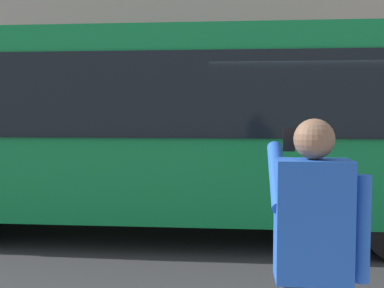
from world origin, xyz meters
TOP-DOWN VIEW (x-y plane):
  - ground_plane at (0.00, 0.00)m, footprint 60.00×60.00m
  - red_bus at (1.86, -0.07)m, footprint 9.05×2.54m
  - pedestrian_photographer at (0.49, 4.58)m, footprint 0.53×0.52m

SIDE VIEW (x-z plane):
  - ground_plane at x=0.00m, z-range 0.00..0.00m
  - pedestrian_photographer at x=0.49m, z-range 0.29..1.99m
  - red_bus at x=1.86m, z-range 0.14..3.22m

